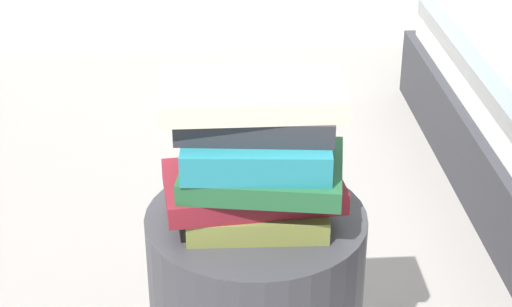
# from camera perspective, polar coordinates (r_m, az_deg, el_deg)

# --- Properties ---
(book_olive) EXTENTS (0.24, 0.20, 0.04)m
(book_olive) POSITION_cam_1_polar(r_m,az_deg,el_deg) (1.49, 0.03, -3.50)
(book_olive) COLOR olive
(book_olive) RESTS_ON side_table
(book_maroon) EXTENTS (0.31, 0.20, 0.04)m
(book_maroon) POSITION_cam_1_polar(r_m,az_deg,el_deg) (1.47, -0.25, -2.10)
(book_maroon) COLOR maroon
(book_maroon) RESTS_ON book_olive
(book_forest) EXTENTS (0.29, 0.24, 0.04)m
(book_forest) POSITION_cam_1_polar(r_m,az_deg,el_deg) (1.44, 0.45, -1.09)
(book_forest) COLOR #1E512D
(book_forest) RESTS_ON book_maroon
(book_teal) EXTENTS (0.25, 0.20, 0.05)m
(book_teal) POSITION_cam_1_polar(r_m,az_deg,el_deg) (1.42, -0.11, 0.46)
(book_teal) COLOR #1E727F
(book_teal) RESTS_ON book_forest
(book_charcoal) EXTENTS (0.27, 0.19, 0.04)m
(book_charcoal) POSITION_cam_1_polar(r_m,az_deg,el_deg) (1.42, -0.01, 2.55)
(book_charcoal) COLOR #28282D
(book_charcoal) RESTS_ON book_teal
(book_cream) EXTENTS (0.30, 0.17, 0.04)m
(book_cream) POSITION_cam_1_polar(r_m,az_deg,el_deg) (1.40, -0.29, 3.88)
(book_cream) COLOR beige
(book_cream) RESTS_ON book_charcoal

